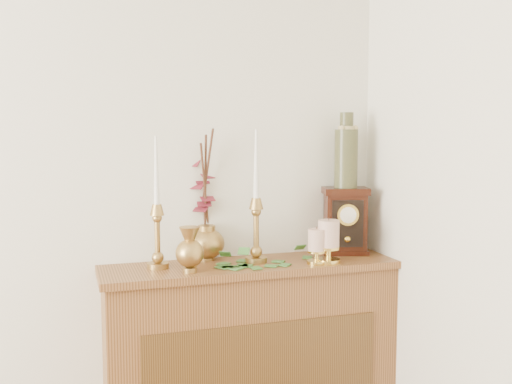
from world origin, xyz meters
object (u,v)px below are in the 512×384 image
object	(u,v)px
candlestick_center	(256,219)
bud_vase	(190,250)
ceramic_vase	(346,154)
ginger_jar	(203,200)
candlestick_left	(157,226)
mantel_clock	(345,221)

from	to	relation	value
candlestick_center	bud_vase	bearing A→B (deg)	-163.29
candlestick_center	ceramic_vase	world-z (taller)	ceramic_vase
ginger_jar	candlestick_left	bearing A→B (deg)	-148.74
mantel_clock	ginger_jar	bearing A→B (deg)	-173.15
mantel_clock	ceramic_vase	xyz separation A→B (m)	(0.00, 0.00, 0.30)
candlestick_center	mantel_clock	xyz separation A→B (m)	(0.43, 0.06, -0.04)
bud_vase	ceramic_vase	bearing A→B (deg)	11.47
candlestick_center	ceramic_vase	bearing A→B (deg)	7.76
ceramic_vase	mantel_clock	bearing A→B (deg)	-105.39
candlestick_left	ceramic_vase	world-z (taller)	ceramic_vase
candlestick_left	candlestick_center	bearing A→B (deg)	-2.70
candlestick_left	mantel_clock	xyz separation A→B (m)	(0.83, 0.04, -0.03)
candlestick_left	mantel_clock	distance (m)	0.84
bud_vase	candlestick_left	bearing A→B (deg)	134.73
candlestick_center	candlestick_left	bearing A→B (deg)	177.30
bud_vase	ginger_jar	distance (m)	0.31
candlestick_center	bud_vase	distance (m)	0.32
candlestick_left	ginger_jar	distance (m)	0.26
candlestick_left	mantel_clock	world-z (taller)	candlestick_left
candlestick_left	bud_vase	xyz separation A→B (m)	(0.11, -0.11, -0.08)
mantel_clock	candlestick_center	bearing A→B (deg)	-157.18
ginger_jar	ceramic_vase	size ratio (longest dim) A/B	1.68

